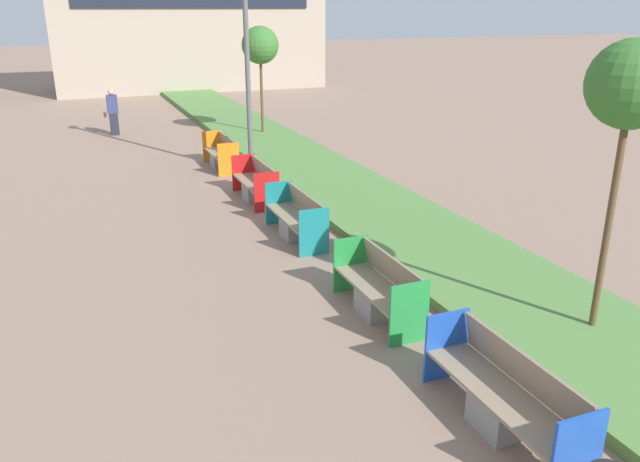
% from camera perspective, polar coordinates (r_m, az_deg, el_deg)
% --- Properties ---
extents(planter_grass_strip, '(2.80, 120.00, 0.18)m').
position_cam_1_polar(planter_grass_strip, '(12.47, 10.51, -1.41)').
color(planter_grass_strip, '#568442').
rests_on(planter_grass_strip, ground).
extents(building_backdrop, '(15.02, 5.68, 9.23)m').
position_cam_1_polar(building_backdrop, '(38.74, -12.16, 19.51)').
color(building_backdrop, tan).
rests_on(building_backdrop, ground).
extents(bench_blue_frame, '(0.65, 2.30, 0.94)m').
position_cam_1_polar(bench_blue_frame, '(7.54, 16.51, -14.57)').
color(bench_blue_frame, gray).
rests_on(bench_blue_frame, ground).
extents(bench_green_frame, '(0.65, 2.01, 0.94)m').
position_cam_1_polar(bench_green_frame, '(9.75, 5.43, -5.60)').
color(bench_green_frame, gray).
rests_on(bench_green_frame, ground).
extents(bench_teal_frame, '(0.65, 2.14, 0.94)m').
position_cam_1_polar(bench_teal_frame, '(12.89, -2.12, 0.95)').
color(bench_teal_frame, gray).
rests_on(bench_teal_frame, ground).
extents(bench_red_frame, '(0.65, 2.04, 0.94)m').
position_cam_1_polar(bench_red_frame, '(15.54, -5.85, 4.15)').
color(bench_red_frame, gray).
rests_on(bench_red_frame, ground).
extents(bench_orange_frame, '(0.65, 2.04, 0.94)m').
position_cam_1_polar(bench_orange_frame, '(18.89, -8.98, 6.82)').
color(bench_orange_frame, gray).
rests_on(bench_orange_frame, ground).
extents(street_lamp_post, '(0.24, 0.44, 8.19)m').
position_cam_1_polar(street_lamp_post, '(17.60, -6.85, 19.51)').
color(street_lamp_post, '#56595B').
rests_on(street_lamp_post, ground).
extents(sapling_tree_near, '(1.15, 1.15, 4.19)m').
position_cam_1_polar(sapling_tree_near, '(9.04, 26.58, 11.66)').
color(sapling_tree_near, brown).
rests_on(sapling_tree_near, ground).
extents(sapling_tree_far, '(1.32, 1.32, 3.92)m').
position_cam_1_polar(sapling_tree_far, '(23.10, -5.49, 16.51)').
color(sapling_tree_far, brown).
rests_on(sapling_tree_far, ground).
extents(pedestrian_walking, '(0.53, 0.24, 1.71)m').
position_cam_1_polar(pedestrian_walking, '(24.78, -18.42, 10.30)').
color(pedestrian_walking, '#232633').
rests_on(pedestrian_walking, ground).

